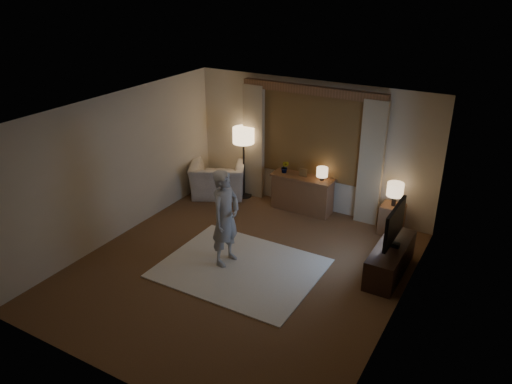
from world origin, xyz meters
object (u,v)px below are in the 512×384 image
Objects in this scene: side_table at (392,219)px; tv_stand at (390,259)px; armchair at (218,179)px; sideboard at (302,194)px; person at (225,218)px.

side_table is 0.40× the size of tv_stand.
armchair is 2.02× the size of side_table.
person reaches higher than sideboard.
side_table is (3.71, 0.18, -0.09)m from armchair.
person is (-2.44, -1.03, 0.58)m from tv_stand.
person is at bearing 99.12° from armchair.
sideboard is 0.86× the size of tv_stand.
armchair reaches higher than tv_stand.
armchair is at bearing -177.16° from side_table.
armchair is 0.81× the size of tv_stand.
side_table is at bearing 155.31° from armchair.
armchair is at bearing -172.88° from sideboard.
side_table is 0.34× the size of person.
side_table is 1.38m from tv_stand.
tv_stand is (4.07, -1.15, -0.12)m from armchair.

